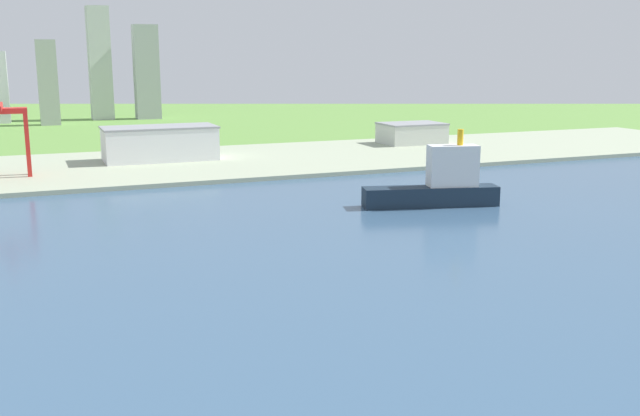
# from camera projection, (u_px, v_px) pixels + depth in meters

# --- Properties ---
(ground_plane) EXTENTS (2400.00, 2400.00, 0.00)m
(ground_plane) POSITION_uv_depth(u_px,v_px,m) (244.00, 243.00, 260.96)
(ground_plane) COLOR #5F8F3F
(water_bay) EXTENTS (840.00, 360.00, 0.15)m
(water_bay) POSITION_uv_depth(u_px,v_px,m) (304.00, 292.00, 206.51)
(water_bay) COLOR #385675
(water_bay) RESTS_ON ground
(industrial_pier) EXTENTS (840.00, 140.00, 2.50)m
(industrial_pier) POSITION_uv_depth(u_px,v_px,m) (154.00, 166.00, 433.05)
(industrial_pier) COLOR #9CA78C
(industrial_pier) RESTS_ON ground
(cargo_ship) EXTENTS (60.79, 25.02, 33.77)m
(cargo_ship) POSITION_uv_depth(u_px,v_px,m) (439.00, 184.00, 321.73)
(cargo_ship) COLOR #192838
(cargo_ship) RESTS_ON water_bay
(port_crane_red) EXTENTS (26.06, 39.67, 38.73)m
(port_crane_red) POSITION_uv_depth(u_px,v_px,m) (1.00, 124.00, 378.90)
(port_crane_red) COLOR red
(port_crane_red) RESTS_ON industrial_pier
(warehouse_main) EXTENTS (68.05, 32.03, 20.61)m
(warehouse_main) POSITION_uv_depth(u_px,v_px,m) (160.00, 143.00, 446.41)
(warehouse_main) COLOR white
(warehouse_main) RESTS_ON industrial_pier
(warehouse_annex) EXTENTS (44.48, 31.71, 14.83)m
(warehouse_annex) POSITION_uv_depth(u_px,v_px,m) (412.00, 133.00, 531.39)
(warehouse_annex) COLOR silver
(warehouse_annex) RESTS_ON industrial_pier
(distant_skyline) EXTENTS (250.58, 65.66, 158.38)m
(distant_skyline) POSITION_uv_depth(u_px,v_px,m) (8.00, 62.00, 704.98)
(distant_skyline) COLOR #B4B7BB
(distant_skyline) RESTS_ON ground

